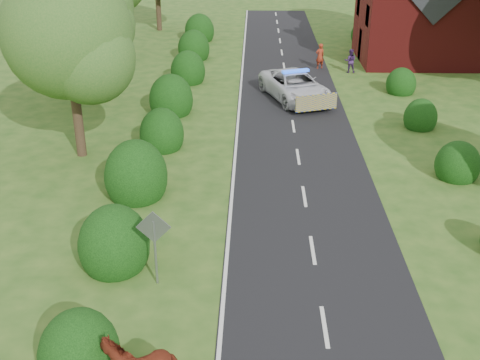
{
  "coord_description": "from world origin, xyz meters",
  "views": [
    {
      "loc": [
        -2.03,
        -13.44,
        10.99
      ],
      "look_at": [
        -2.54,
        6.78,
        1.3
      ],
      "focal_mm": 45.0,
      "sensor_mm": 36.0,
      "label": 1
    }
  ],
  "objects_px": {
    "road_sign": "(154,237)",
    "pedestrian_purple": "(350,61)",
    "police_van": "(295,86)",
    "pedestrian_red": "(320,56)"
  },
  "relations": [
    {
      "from": "road_sign",
      "to": "police_van",
      "type": "distance_m",
      "value": 19.32
    },
    {
      "from": "pedestrian_red",
      "to": "pedestrian_purple",
      "type": "relative_size",
      "value": 1.1
    },
    {
      "from": "road_sign",
      "to": "police_van",
      "type": "bearing_deg",
      "value": 74.01
    },
    {
      "from": "road_sign",
      "to": "pedestrian_red",
      "type": "relative_size",
      "value": 1.45
    },
    {
      "from": "road_sign",
      "to": "pedestrian_purple",
      "type": "xyz_separation_m",
      "value": [
        9.36,
        24.55,
        -0.86
      ]
    },
    {
      "from": "pedestrian_red",
      "to": "pedestrian_purple",
      "type": "xyz_separation_m",
      "value": [
        1.94,
        -0.91,
        -0.08
      ]
    },
    {
      "from": "pedestrian_red",
      "to": "road_sign",
      "type": "bearing_deg",
      "value": 49.75
    },
    {
      "from": "road_sign",
      "to": "pedestrian_red",
      "type": "distance_m",
      "value": 26.53
    },
    {
      "from": "pedestrian_purple",
      "to": "pedestrian_red",
      "type": "bearing_deg",
      "value": -20.27
    },
    {
      "from": "road_sign",
      "to": "pedestrian_red",
      "type": "bearing_deg",
      "value": 73.76
    }
  ]
}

